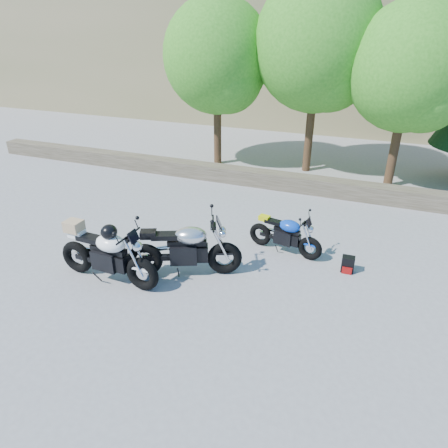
{
  "coord_description": "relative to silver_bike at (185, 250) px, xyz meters",
  "views": [
    {
      "loc": [
        3.12,
        -6.4,
        4.7
      ],
      "look_at": [
        0.2,
        1.0,
        0.75
      ],
      "focal_mm": 32.0,
      "sensor_mm": 36.0,
      "label": 1
    }
  ],
  "objects": [
    {
      "name": "ground",
      "position": [
        0.22,
        0.08,
        -0.58
      ],
      "size": [
        90.0,
        90.0,
        0.0
      ],
      "primitive_type": "plane",
      "color": "gray",
      "rests_on": "ground"
    },
    {
      "name": "stone_wall",
      "position": [
        0.22,
        5.58,
        -0.33
      ],
      "size": [
        22.0,
        0.55,
        0.5
      ],
      "primitive_type": "cube",
      "color": "#443E2D",
      "rests_on": "ground"
    },
    {
      "name": "tree_decid_left",
      "position": [
        -2.17,
        7.22,
        3.05
      ],
      "size": [
        3.67,
        3.67,
        5.62
      ],
      "color": "#382314",
      "rests_on": "ground"
    },
    {
      "name": "tree_decid_mid",
      "position": [
        1.13,
        7.62,
        3.46
      ],
      "size": [
        4.08,
        4.08,
        6.24
      ],
      "color": "#382314",
      "rests_on": "ground"
    },
    {
      "name": "tree_decid_right",
      "position": [
        3.93,
        7.02,
        2.92
      ],
      "size": [
        3.54,
        3.54,
        5.41
      ],
      "color": "#382314",
      "rests_on": "ground"
    },
    {
      "name": "silver_bike",
      "position": [
        0.0,
        0.0,
        0.0
      ],
      "size": [
        2.25,
        1.15,
        1.2
      ],
      "rotation": [
        0.0,
        0.0,
        0.41
      ],
      "color": "black",
      "rests_on": "ground"
    },
    {
      "name": "white_bike",
      "position": [
        -1.37,
        -0.79,
        0.05
      ],
      "size": [
        2.34,
        0.74,
        1.29
      ],
      "rotation": [
        0.0,
        0.0,
        -0.03
      ],
      "color": "black",
      "rests_on": "ground"
    },
    {
      "name": "blue_bike",
      "position": [
        1.7,
        1.66,
        -0.14
      ],
      "size": [
        1.79,
        0.62,
        0.91
      ],
      "rotation": [
        0.0,
        0.0,
        -0.2
      ],
      "color": "black",
      "rests_on": "ground"
    },
    {
      "name": "backpack",
      "position": [
        3.15,
        1.33,
        -0.41
      ],
      "size": [
        0.27,
        0.24,
        0.36
      ],
      "rotation": [
        0.0,
        0.0,
        0.05
      ],
      "color": "black",
      "rests_on": "ground"
    }
  ]
}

